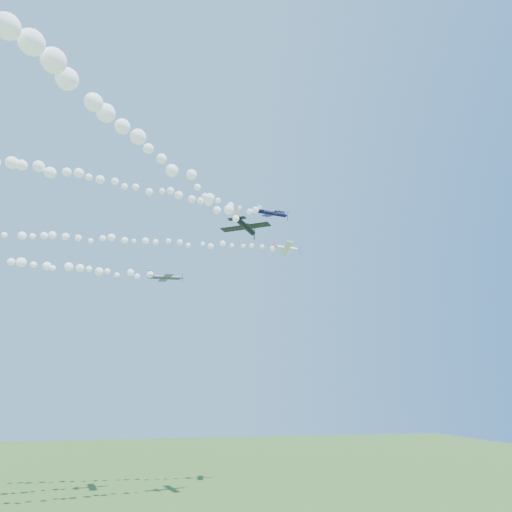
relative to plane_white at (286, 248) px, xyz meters
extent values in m
plane|color=#355520|center=(-14.40, -1.20, -50.58)|extent=(260.00, 260.00, 0.00)
cylinder|color=white|center=(-0.19, 0.01, 0.01)|extent=(5.39, 1.40, 1.19)
cone|color=white|center=(2.66, -0.11, -0.23)|extent=(0.76, 0.78, 0.76)
cone|color=#B01416|center=(3.06, -0.13, -0.26)|extent=(0.31, 0.28, 0.27)
cube|color=black|center=(2.95, -0.13, -0.25)|extent=(0.20, 0.40, 1.67)
cube|color=white|center=(0.02, -0.02, -0.11)|extent=(1.51, 6.51, 1.32)
cube|color=white|center=(-2.56, 0.12, 0.26)|extent=(0.82, 2.30, 0.52)
cube|color=#B01416|center=(-2.59, 0.20, 0.74)|extent=(0.93, 0.29, 1.12)
sphere|color=black|center=(0.58, 0.03, 0.28)|extent=(0.71, 0.76, 0.78)
cylinder|color=#0D0D3A|center=(-6.49, -12.85, 2.49)|extent=(6.03, 0.86, 1.01)
cone|color=#0D0D3A|center=(-3.33, -12.07, 2.58)|extent=(0.72, 0.81, 0.83)
cone|color=white|center=(-2.89, -11.97, 2.59)|extent=(0.31, 0.28, 0.29)
cube|color=black|center=(-3.01, -11.99, 2.59)|extent=(0.14, 0.60, 1.88)
cube|color=#0D0D3A|center=(-6.25, -12.77, 2.38)|extent=(3.24, 7.36, 1.97)
cube|color=#0D0D3A|center=(-9.11, -13.52, 2.46)|extent=(1.45, 2.67, 0.73)
cube|color=white|center=(-9.17, -13.67, 2.99)|extent=(0.98, 0.60, 1.21)
sphere|color=black|center=(-5.65, -12.74, 2.88)|extent=(0.90, 1.03, 0.89)
cylinder|color=#3D4759|center=(-26.63, -1.89, -8.84)|extent=(6.38, 1.97, 1.28)
cone|color=#3D4759|center=(-23.32, -1.15, -8.62)|extent=(0.92, 0.96, 0.88)
cone|color=navy|center=(-22.86, -1.05, -8.59)|extent=(0.38, 0.35, 0.31)
cube|color=black|center=(-22.98, -1.07, -8.60)|extent=(0.19, 0.27, 1.99)
cube|color=#3D4759|center=(-26.37, -1.83, -8.95)|extent=(3.24, 7.89, 0.60)
cube|color=#3D4759|center=(-29.38, -2.51, -8.97)|extent=(1.47, 2.85, 0.26)
cube|color=navy|center=(-29.50, -2.56, -8.41)|extent=(1.06, 0.38, 1.32)
sphere|color=black|center=(-25.79, -1.72, -8.39)|extent=(0.94, 0.94, 0.83)
cylinder|color=black|center=(-16.33, -37.75, -10.94)|extent=(3.70, 4.87, 0.79)
cone|color=black|center=(-14.70, -35.32, -10.96)|extent=(0.95, 0.93, 0.72)
cone|color=gold|center=(-14.47, -34.98, -10.96)|extent=(0.36, 0.37, 0.25)
cube|color=black|center=(-14.53, -35.07, -10.96)|extent=(0.16, 0.11, 1.71)
cube|color=black|center=(-16.20, -37.56, -11.05)|extent=(6.28, 4.83, 0.24)
cube|color=black|center=(-17.68, -39.76, -10.88)|extent=(2.37, 1.94, 0.12)
cube|color=gold|center=(-17.71, -39.82, -10.38)|extent=(0.56, 0.76, 1.09)
sphere|color=black|center=(-15.89, -37.11, -10.60)|extent=(0.91, 0.90, 0.66)
camera|label=1|loc=(-25.26, -88.45, -31.91)|focal=30.00mm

